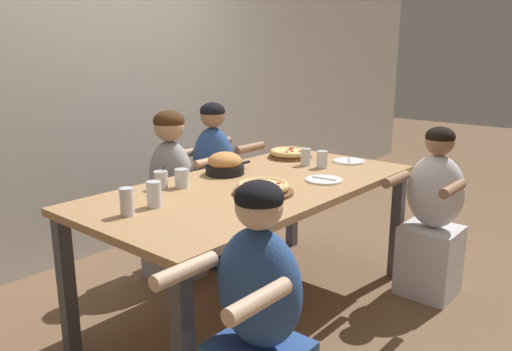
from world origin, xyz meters
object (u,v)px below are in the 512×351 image
object	(u,v)px
drinking_glass_d	(127,203)
drinking_glass_e	(322,159)
diner_near_left	(258,335)
diner_near_right	(432,222)
drinking_glass_b	(182,178)
diner_far_midright	(215,190)
diner_far_center	(173,202)
empty_plate_a	(349,161)
pizza_board_second	(290,153)
cocktail_glass_blue	(161,181)
drinking_glass_c	(306,158)
drinking_glass_a	(154,196)
pizza_board_main	(263,188)
skillet_bowl	(225,164)
empty_plate_b	(324,180)

from	to	relation	value
drinking_glass_d	drinking_glass_e	xyz separation A→B (m)	(1.42, -0.16, -0.00)
diner_near_left	diner_near_right	world-z (taller)	diner_near_left
drinking_glass_b	diner_far_midright	xyz separation A→B (m)	(0.71, 0.46, -0.31)
drinking_glass_e	diner_far_center	bearing A→B (deg)	127.68
empty_plate_a	diner_far_center	bearing A→B (deg)	136.67
diner_far_midright	pizza_board_second	bearing A→B (deg)	37.72
cocktail_glass_blue	drinking_glass_c	bearing A→B (deg)	-15.41
drinking_glass_a	pizza_board_main	bearing A→B (deg)	-25.99
pizza_board_second	diner_far_center	bearing A→B (deg)	149.36
drinking_glass_c	drinking_glass_e	world-z (taller)	drinking_glass_c
drinking_glass_b	drinking_glass_e	bearing A→B (deg)	-20.19
cocktail_glass_blue	drinking_glass_e	size ratio (longest dim) A/B	1.11
diner_far_midright	diner_near_right	world-z (taller)	diner_far_midright
empty_plate_a	diner_near_right	xyz separation A→B (m)	(0.00, -0.62, -0.30)
diner_far_center	skillet_bowl	bearing A→B (deg)	10.35
drinking_glass_b	drinking_glass_c	xyz separation A→B (m)	(0.91, -0.21, -0.00)
empty_plate_b	diner_far_center	bearing A→B (deg)	108.73
empty_plate_a	diner_near_right	distance (m)	0.69
pizza_board_second	diner_far_midright	size ratio (longest dim) A/B	0.26
pizza_board_main	drinking_glass_a	bearing A→B (deg)	154.01
diner_near_left	diner_far_midright	bearing A→B (deg)	-40.07
empty_plate_a	drinking_glass_c	size ratio (longest dim) A/B	1.90
drinking_glass_c	drinking_glass_a	bearing A→B (deg)	178.15
pizza_board_second	skillet_bowl	distance (m)	0.67
cocktail_glass_blue	drinking_glass_a	distance (m)	0.34
diner_far_center	pizza_board_main	bearing A→B (deg)	-6.95
pizza_board_main	drinking_glass_e	xyz separation A→B (m)	(0.72, 0.09, 0.03)
pizza_board_second	empty_plate_a	distance (m)	0.43
pizza_board_main	empty_plate_b	world-z (taller)	pizza_board_main
empty_plate_b	diner_far_midright	bearing A→B (deg)	86.18
empty_plate_b	drinking_glass_e	xyz separation A→B (m)	(0.28, 0.20, 0.05)
cocktail_glass_blue	diner_near_right	bearing A→B (deg)	-39.39
drinking_glass_d	drinking_glass_b	bearing A→B (deg)	20.06
drinking_glass_b	diner_near_left	distance (m)	1.17
empty_plate_b	diner_near_right	xyz separation A→B (m)	(0.56, -0.46, -0.30)
skillet_bowl	empty_plate_a	xyz separation A→B (m)	(0.81, -0.41, -0.06)
drinking_glass_e	diner_near_left	size ratio (longest dim) A/B	0.10
pizza_board_second	diner_far_center	xyz separation A→B (m)	(-0.74, 0.44, -0.28)
skillet_bowl	empty_plate_b	world-z (taller)	skillet_bowl
drinking_glass_c	diner_near_left	bearing A→B (deg)	-151.18
pizza_board_second	drinking_glass_e	xyz separation A→B (m)	(-0.13, -0.36, 0.03)
drinking_glass_c	diner_near_right	size ratio (longest dim) A/B	0.10
pizza_board_second	diner_far_center	distance (m)	0.91
pizza_board_second	empty_plate_b	distance (m)	0.68
pizza_board_main	diner_far_midright	world-z (taller)	diner_far_midright
drinking_glass_e	diner_far_center	size ratio (longest dim) A/B	0.10
drinking_glass_b	diner_far_midright	distance (m)	0.90
pizza_board_second	drinking_glass_c	world-z (taller)	drinking_glass_c
drinking_glass_a	diner_far_center	xyz separation A→B (m)	(0.64, 0.63, -0.31)
skillet_bowl	drinking_glass_c	world-z (taller)	skillet_bowl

